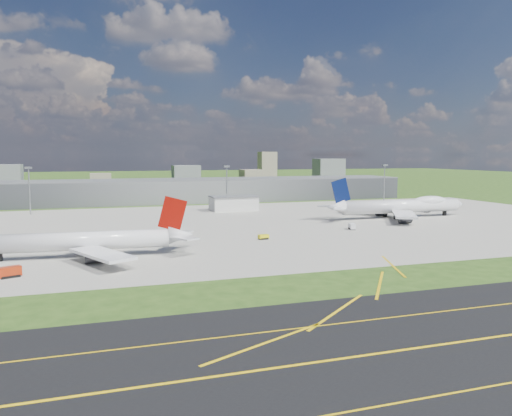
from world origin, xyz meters
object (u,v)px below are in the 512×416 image
object	(u,v)px
tug_yellow	(263,237)
van_white_near	(352,227)
airliner_red_twin	(86,242)
crash_tender	(10,272)
airliner_blue_quad	(401,206)
van_white_far	(427,210)

from	to	relation	value
tug_yellow	van_white_near	size ratio (longest dim) A/B	0.75
airliner_red_twin	crash_tender	xyz separation A→B (m)	(-18.88, -21.17, -3.60)
crash_tender	airliner_red_twin	bearing A→B (deg)	26.07
van_white_near	airliner_blue_quad	bearing A→B (deg)	-41.28
crash_tender	van_white_near	size ratio (longest dim) A/B	1.11
airliner_blue_quad	crash_tender	world-z (taller)	airliner_blue_quad
airliner_blue_quad	tug_yellow	size ratio (longest dim) A/B	19.68
airliner_blue_quad	van_white_near	bearing A→B (deg)	-147.27
airliner_blue_quad	van_white_far	world-z (taller)	airliner_blue_quad
van_white_near	van_white_far	xyz separation A→B (m)	(72.28, 44.58, 0.01)
airliner_blue_quad	van_white_near	world-z (taller)	airliner_blue_quad
crash_tender	van_white_far	distance (m)	220.15
van_white_far	crash_tender	bearing A→B (deg)	172.45
airliner_red_twin	tug_yellow	distance (m)	65.67
airliner_red_twin	airliner_blue_quad	bearing A→B (deg)	-155.71
airliner_blue_quad	tug_yellow	world-z (taller)	airliner_blue_quad
tug_yellow	van_white_far	bearing A→B (deg)	18.94
airliner_blue_quad	van_white_far	distance (m)	32.48
airliner_red_twin	van_white_near	bearing A→B (deg)	-161.82
airliner_red_twin	tug_yellow	world-z (taller)	airliner_red_twin
crash_tender	tug_yellow	distance (m)	90.12
tug_yellow	van_white_far	xyz separation A→B (m)	(117.01, 56.84, 0.32)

